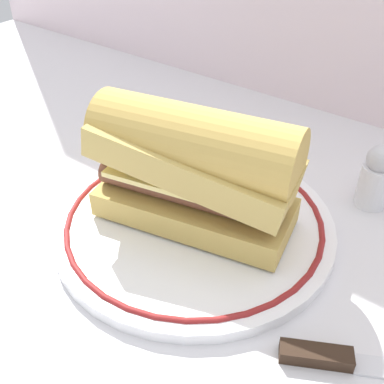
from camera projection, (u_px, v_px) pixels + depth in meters
ground_plane at (206, 218)px, 0.50m from camera, size 1.50×1.50×0.00m
plate at (192, 221)px, 0.48m from camera, size 0.28×0.28×0.01m
sausage_sandwich at (192, 164)px, 0.44m from camera, size 0.21×0.12×0.12m
salt_shaker at (376, 177)px, 0.49m from camera, size 0.03×0.03×0.07m
butter_knife at (363, 363)px, 0.35m from camera, size 0.14×0.09×0.01m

